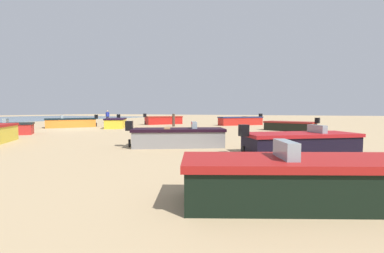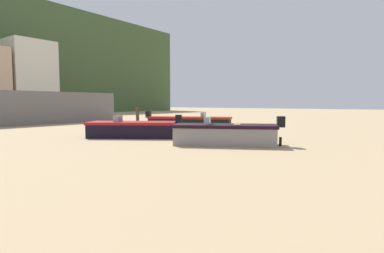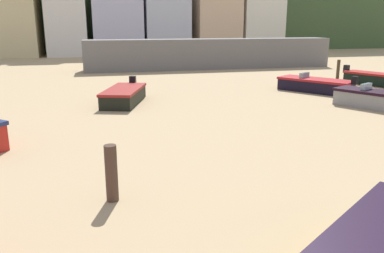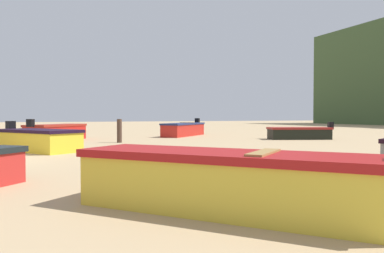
# 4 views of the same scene
# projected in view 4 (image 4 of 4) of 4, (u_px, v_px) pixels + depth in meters

# --- Properties ---
(boat_yellow_3) EXTENTS (3.96, 3.40, 1.19)m
(boat_yellow_3) POSITION_uv_depth(u_px,v_px,m) (38.00, 140.00, 15.28)
(boat_yellow_3) COLOR gold
(boat_yellow_3) RESTS_ON ground
(boat_yellow_6) EXTENTS (4.25, 4.02, 1.21)m
(boat_yellow_6) POSITION_uv_depth(u_px,v_px,m) (228.00, 181.00, 5.60)
(boat_yellow_6) COLOR gold
(boat_yellow_6) RESTS_ON ground
(boat_black_7) EXTENTS (2.54, 4.01, 1.04)m
(boat_black_7) POSITION_uv_depth(u_px,v_px,m) (299.00, 133.00, 23.13)
(boat_black_7) COLOR black
(boat_black_7) RESTS_ON ground
(boat_red_8) EXTENTS (4.52, 4.40, 1.23)m
(boat_red_8) POSITION_uv_depth(u_px,v_px,m) (184.00, 129.00, 26.90)
(boat_red_8) COLOR red
(boat_red_8) RESTS_ON ground
(boat_red_9) EXTENTS (4.27, 3.67, 1.25)m
(boat_red_9) POSITION_uv_depth(u_px,v_px,m) (56.00, 132.00, 22.03)
(boat_red_9) COLOR red
(boat_red_9) RESTS_ON ground
(mooring_post_near_water) EXTENTS (0.26, 0.26, 1.24)m
(mooring_post_near_water) POSITION_uv_depth(u_px,v_px,m) (119.00, 131.00, 20.17)
(mooring_post_near_water) COLOR #47342A
(mooring_post_near_water) RESTS_ON ground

